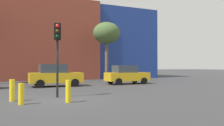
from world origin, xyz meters
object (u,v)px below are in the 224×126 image
at_px(parked_car_3, 126,75).
at_px(bare_tree_1, 107,34).
at_px(parked_car_2, 55,75).
at_px(bollard_yellow_1, 68,91).
at_px(bollard_yellow_2, 21,94).
at_px(bollard_yellow_0, 12,90).
at_px(traffic_light_island, 57,43).

xyz_separation_m(parked_car_3, bare_tree_1, (0.10, 5.10, 4.51)).
bearing_deg(bare_tree_1, parked_car_2, -142.83).
bearing_deg(bollard_yellow_1, bollard_yellow_2, 172.87).
bearing_deg(bollard_yellow_0, traffic_light_island, 13.43).
distance_m(traffic_light_island, bare_tree_1, 14.71).
xyz_separation_m(traffic_light_island, bare_tree_1, (7.90, 12.16, 2.47)).
height_order(traffic_light_island, bollard_yellow_1, traffic_light_island).
relative_size(parked_car_2, bollard_yellow_0, 4.08).
bearing_deg(bollard_yellow_1, bare_tree_1, 61.14).
relative_size(parked_car_3, bare_tree_1, 0.60).
relative_size(traffic_light_island, bollard_yellow_0, 3.81).
bearing_deg(traffic_light_island, parked_car_3, 145.53).
bearing_deg(bollard_yellow_0, parked_car_3, 37.12).
relative_size(bollard_yellow_0, bollard_yellow_1, 1.01).
xyz_separation_m(parked_car_2, bollard_yellow_0, (-3.40, -7.59, -0.39)).
xyz_separation_m(parked_car_2, bare_tree_1, (6.73, 5.10, 4.47)).
bearing_deg(parked_car_3, bollard_yellow_1, -130.39).
height_order(parked_car_3, bollard_yellow_2, parked_car_3).
relative_size(parked_car_2, bollard_yellow_2, 4.59).
bearing_deg(bollard_yellow_0, bollard_yellow_2, -74.11).
height_order(bare_tree_1, bollard_yellow_0, bare_tree_1).
distance_m(parked_car_2, traffic_light_island, 7.43).
bearing_deg(parked_car_3, parked_car_2, -180.00).
bearing_deg(bare_tree_1, bollard_yellow_1, -118.86).
height_order(bare_tree_1, bollard_yellow_1, bare_tree_1).
relative_size(bollard_yellow_1, bollard_yellow_2, 1.11).
relative_size(parked_car_3, traffic_light_island, 1.02).
bearing_deg(bollard_yellow_1, parked_car_2, 83.29).
bearing_deg(bollard_yellow_2, bollard_yellow_1, -7.13).
height_order(bollard_yellow_0, bollard_yellow_2, bollard_yellow_0).
bearing_deg(parked_car_2, bollard_yellow_2, -109.19).
bearing_deg(traffic_light_island, bare_tree_1, 160.37).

